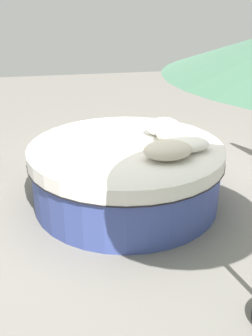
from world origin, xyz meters
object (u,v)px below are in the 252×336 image
object	(u,v)px
throw_pillow_0	(168,150)
throw_pillow_3	(163,127)
throw_pillow_1	(184,145)
throw_pillow_2	(179,134)
round_bed	(126,173)

from	to	relation	value
throw_pillow_0	throw_pillow_3	bearing A→B (deg)	77.07
throw_pillow_0	throw_pillow_1	world-z (taller)	throw_pillow_0
throw_pillow_1	throw_pillow_2	bearing A→B (deg)	82.21
throw_pillow_1	throw_pillow_3	size ratio (longest dim) A/B	1.39
throw_pillow_1	round_bed	bearing A→B (deg)	152.37
throw_pillow_1	throw_pillow_2	size ratio (longest dim) A/B	1.07
round_bed	throw_pillow_2	size ratio (longest dim) A/B	4.19
round_bed	throw_pillow_0	bearing A→B (deg)	-54.17
round_bed	throw_pillow_2	distance (m)	0.74
throw_pillow_0	throw_pillow_1	bearing A→B (deg)	36.32
throw_pillow_2	throw_pillow_1	bearing A→B (deg)	-97.79
round_bed	throw_pillow_0	distance (m)	0.72
throw_pillow_0	round_bed	bearing A→B (deg)	125.83
round_bed	throw_pillow_0	world-z (taller)	throw_pillow_0
round_bed	throw_pillow_3	size ratio (longest dim) A/B	5.43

